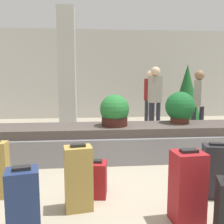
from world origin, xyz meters
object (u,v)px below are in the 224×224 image
object	(u,v)px
pillar	(67,73)
suitcase_5	(187,187)
traveler_0	(198,98)
suitcase_3	(97,179)
suitcase_6	(78,178)
decorated_tree	(187,93)
potted_plant_0	(115,111)
traveler_2	(150,93)
suitcase_1	(24,210)
traveler_1	(155,94)
potted_plant_1	(180,108)
suitcase_2	(215,171)

from	to	relation	value
pillar	suitcase_5	world-z (taller)	pillar
pillar	traveler_0	size ratio (longest dim) A/B	1.92
traveler_0	suitcase_5	bearing A→B (deg)	9.36
pillar	traveler_0	distance (m)	3.29
suitcase_3	suitcase_5	bearing A→B (deg)	-28.37
suitcase_6	decorated_tree	world-z (taller)	decorated_tree
potted_plant_0	suitcase_5	bearing A→B (deg)	-75.85
suitcase_6	traveler_2	size ratio (longest dim) A/B	0.45
suitcase_1	decorated_tree	size ratio (longest dim) A/B	0.40
traveler_1	decorated_tree	distance (m)	1.72
potted_plant_0	potted_plant_1	world-z (taller)	potted_plant_1
pillar	suitcase_2	bearing A→B (deg)	-59.23
potted_plant_1	traveler_2	world-z (taller)	traveler_2
decorated_tree	traveler_1	bearing A→B (deg)	-139.29
traveler_2	decorated_tree	bearing A→B (deg)	32.43
suitcase_3	traveler_1	xyz separation A→B (m)	(1.62, 3.32, 0.85)
suitcase_3	suitcase_6	bearing A→B (deg)	-117.11
suitcase_2	decorated_tree	bearing A→B (deg)	85.90
decorated_tree	suitcase_2	bearing A→B (deg)	-107.36
suitcase_5	traveler_0	bearing A→B (deg)	59.50
suitcase_2	suitcase_3	size ratio (longest dim) A/B	1.48
pillar	traveler_2	bearing A→B (deg)	22.43
suitcase_2	traveler_0	size ratio (longest dim) A/B	0.42
decorated_tree	potted_plant_0	bearing A→B (deg)	-130.58
pillar	suitcase_2	world-z (taller)	pillar
potted_plant_0	traveler_2	world-z (taller)	traveler_2
suitcase_1	suitcase_2	xyz separation A→B (m)	(2.14, 0.79, -0.03)
pillar	traveler_0	xyz separation A→B (m)	(3.17, -0.64, -0.61)
traveler_2	traveler_1	bearing A→B (deg)	-67.54
potted_plant_1	pillar	bearing A→B (deg)	142.74
pillar	suitcase_1	world-z (taller)	pillar
suitcase_6	potted_plant_0	xyz separation A→B (m)	(0.59, 1.78, 0.51)
pillar	potted_plant_0	world-z (taller)	pillar
suitcase_1	decorated_tree	distance (m)	6.49
suitcase_3	traveler_1	distance (m)	3.78
traveler_2	decorated_tree	xyz separation A→B (m)	(1.17, 0.06, 0.02)
suitcase_2	traveler_0	xyz separation A→B (m)	(1.06, 2.91, 0.66)
pillar	potted_plant_0	xyz separation A→B (m)	(1.00, -1.93, -0.72)
suitcase_3	decorated_tree	bearing A→B (deg)	64.66
potted_plant_0	traveler_0	bearing A→B (deg)	30.76
suitcase_5	potted_plant_1	bearing A→B (deg)	66.71
suitcase_1	traveler_0	size ratio (longest dim) A/B	0.46
suitcase_5	traveler_0	xyz separation A→B (m)	(1.63, 3.43, 0.61)
suitcase_3	traveler_2	xyz separation A→B (m)	(1.75, 4.37, 0.79)
potted_plant_1	decorated_tree	xyz separation A→B (m)	(1.24, 2.79, 0.11)
suitcase_1	suitcase_6	bearing A→B (deg)	43.53
suitcase_2	traveler_2	distance (m)	4.59
suitcase_2	decorated_tree	xyz separation A→B (m)	(1.44, 4.59, 0.69)
suitcase_3	suitcase_1	bearing A→B (deg)	-117.06
pillar	potted_plant_1	bearing A→B (deg)	-37.26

